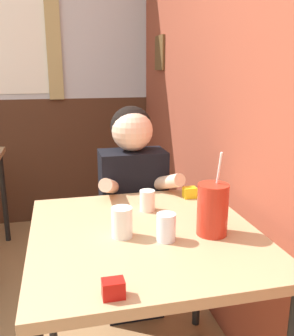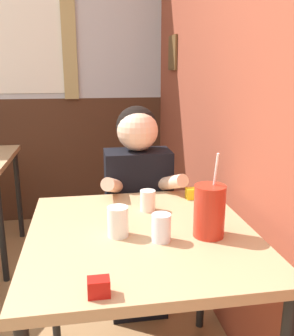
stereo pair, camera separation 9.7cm
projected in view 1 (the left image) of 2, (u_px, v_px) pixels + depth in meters
brick_wall_right at (201, 69)px, 2.15m from camera, size 0.08×4.51×2.70m
back_wall at (13, 68)px, 3.09m from camera, size 5.24×0.09×2.70m
main_table at (145, 250)px, 1.41m from camera, size 0.84×0.89×0.77m
person_seated at (133, 210)px, 1.99m from camera, size 0.42×0.41×1.17m
cocktail_pitcher at (213, 209)px, 1.35m from camera, size 0.11×0.11×0.31m
glass_near_pitcher at (166, 227)px, 1.31m from camera, size 0.07×0.07×0.10m
glass_center at (122, 222)px, 1.34m from camera, size 0.08×0.08×0.11m
glass_far_side at (147, 201)px, 1.59m from camera, size 0.07×0.07×0.09m
condiment_ketchup at (113, 289)px, 0.99m from camera, size 0.06×0.04×0.05m
condiment_mustard at (190, 192)px, 1.75m from camera, size 0.06×0.04×0.05m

